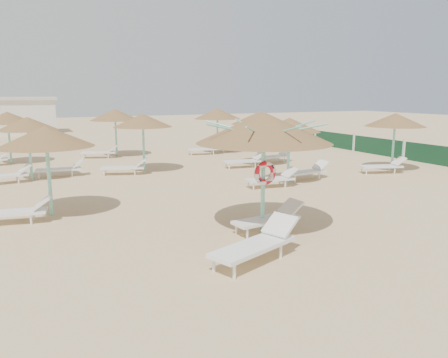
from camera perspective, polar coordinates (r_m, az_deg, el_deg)
name	(u,v)px	position (r m, az deg, el deg)	size (l,w,h in m)	color
ground	(255,236)	(11.43, 4.08, -7.38)	(120.00, 120.00, 0.00)	tan
main_palapa	(264,128)	(11.29, 5.24, 6.63)	(3.52, 3.52, 3.15)	#7EDBCA
lounger_main_a	(257,243)	(9.67, 4.40, -8.36)	(2.43, 1.50, 0.85)	white
lounger_main_b	(270,218)	(11.78, 6.08, -5.06)	(2.09, 0.85, 0.74)	white
palapa_field	(174,121)	(21.16, -6.52, 7.53)	(19.89, 14.70, 2.72)	#7EDBCA
service_hut	(7,115)	(44.46, -26.48, 7.47)	(8.40, 4.40, 3.25)	silver
windbreak_fence	(378,146)	(27.58, 19.47, 4.03)	(0.08, 19.84, 1.10)	#164422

